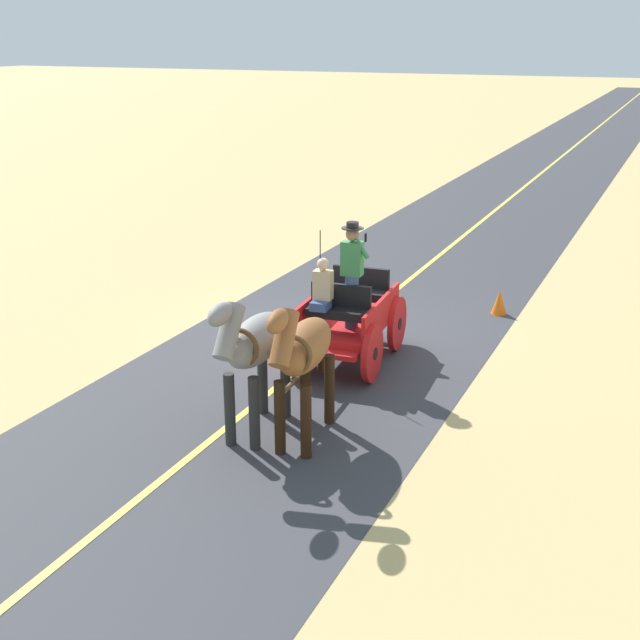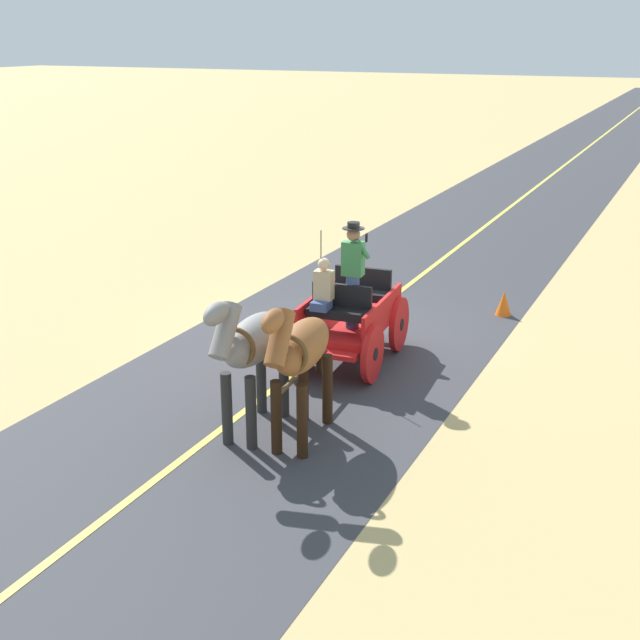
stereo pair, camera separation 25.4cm
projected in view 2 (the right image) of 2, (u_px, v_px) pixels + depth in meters
ground_plane at (339, 339)px, 15.43m from camera, size 200.00×200.00×0.00m
road_surface at (339, 339)px, 15.43m from camera, size 5.59×160.00×0.01m
road_centre_stripe at (339, 339)px, 15.43m from camera, size 0.12×160.00×0.00m
horse_drawn_carriage at (349, 316)px, 14.12m from camera, size 1.58×4.52×2.50m
horse_near_side at (300, 352)px, 11.16m from camera, size 0.75×2.15×2.21m
horse_off_side at (251, 345)px, 11.41m from camera, size 0.66×2.13×2.21m
traffic_cone at (504, 303)px, 16.65m from camera, size 0.32×0.32×0.50m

